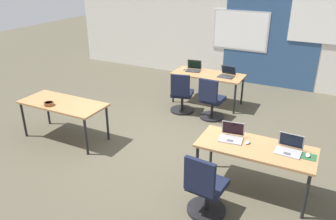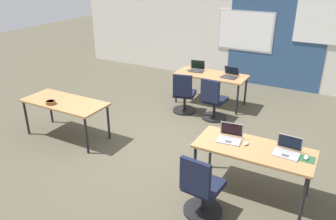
{
  "view_description": "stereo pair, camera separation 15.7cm",
  "coord_description": "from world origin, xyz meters",
  "px_view_note": "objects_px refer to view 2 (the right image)",
  "views": [
    {
      "loc": [
        2.48,
        -4.73,
        3.05
      ],
      "look_at": [
        0.17,
        -0.17,
        0.79
      ],
      "focal_mm": 35.84,
      "sensor_mm": 36.0,
      "label": 1
    },
    {
      "loc": [
        2.62,
        -4.66,
        3.05
      ],
      "look_at": [
        0.17,
        -0.17,
        0.79
      ],
      "focal_mm": 35.84,
      "sensor_mm": 36.0,
      "label": 2
    }
  ],
  "objects_px": {
    "desk_far_center": "(211,77)",
    "mouse_near_right_end": "(306,157)",
    "chair_far_right": "(213,103)",
    "desk_near_left": "(65,104)",
    "chair_far_left": "(184,96)",
    "mouse_far_left": "(187,69)",
    "laptop_near_right_end": "(287,150)",
    "mouse_near_right_inner": "(246,144)",
    "snack_bowl": "(51,102)",
    "laptop_far_right": "(230,75)",
    "laptop_near_right_inner": "(230,136)",
    "laptop_far_left": "(197,69)",
    "desk_near_right": "(254,152)",
    "chair_near_right_inner": "(201,191)"
  },
  "relations": [
    {
      "from": "desk_near_right",
      "to": "desk_near_left",
      "type": "bearing_deg",
      "value": 180.0
    },
    {
      "from": "chair_far_right",
      "to": "mouse_near_right_end",
      "type": "bearing_deg",
      "value": 140.61
    },
    {
      "from": "desk_near_left",
      "to": "laptop_far_left",
      "type": "relative_size",
      "value": 4.34
    },
    {
      "from": "chair_far_left",
      "to": "chair_near_right_inner",
      "type": "relative_size",
      "value": 1.0
    },
    {
      "from": "desk_near_right",
      "to": "desk_far_center",
      "type": "distance_m",
      "value": 3.3
    },
    {
      "from": "desk_near_right",
      "to": "laptop_far_right",
      "type": "relative_size",
      "value": 4.61
    },
    {
      "from": "desk_near_left",
      "to": "snack_bowl",
      "type": "relative_size",
      "value": 9.01
    },
    {
      "from": "laptop_far_right",
      "to": "laptop_near_right_inner",
      "type": "distance_m",
      "value": 2.9
    },
    {
      "from": "chair_far_right",
      "to": "laptop_near_right_inner",
      "type": "height_order",
      "value": "laptop_near_right_inner"
    },
    {
      "from": "laptop_near_right_inner",
      "to": "chair_near_right_inner",
      "type": "bearing_deg",
      "value": -100.27
    },
    {
      "from": "mouse_near_right_end",
      "to": "laptop_near_right_inner",
      "type": "distance_m",
      "value": 1.04
    },
    {
      "from": "desk_far_center",
      "to": "mouse_near_right_end",
      "type": "distance_m",
      "value": 3.67
    },
    {
      "from": "desk_near_right",
      "to": "chair_near_right_inner",
      "type": "height_order",
      "value": "chair_near_right_inner"
    },
    {
      "from": "desk_near_right",
      "to": "laptop_near_right_inner",
      "type": "distance_m",
      "value": 0.39
    },
    {
      "from": "chair_far_left",
      "to": "chair_near_right_inner",
      "type": "distance_m",
      "value": 3.28
    },
    {
      "from": "chair_far_left",
      "to": "mouse_near_right_end",
      "type": "bearing_deg",
      "value": 130.19
    },
    {
      "from": "laptop_far_right",
      "to": "laptop_near_right_end",
      "type": "height_order",
      "value": "laptop_near_right_end"
    },
    {
      "from": "desk_far_center",
      "to": "mouse_near_right_end",
      "type": "xyz_separation_m",
      "value": [
        2.41,
        -2.76,
        0.08
      ]
    },
    {
      "from": "mouse_near_right_inner",
      "to": "snack_bowl",
      "type": "bearing_deg",
      "value": -176.06
    },
    {
      "from": "mouse_far_left",
      "to": "chair_far_right",
      "type": "bearing_deg",
      "value": -39.05
    },
    {
      "from": "desk_near_left",
      "to": "desk_near_right",
      "type": "xyz_separation_m",
      "value": [
        3.5,
        0.0,
        0.0
      ]
    },
    {
      "from": "desk_far_center",
      "to": "chair_far_right",
      "type": "xyz_separation_m",
      "value": [
        0.37,
        -0.78,
        -0.28
      ]
    },
    {
      "from": "laptop_near_right_end",
      "to": "mouse_near_right_inner",
      "type": "bearing_deg",
      "value": -173.31
    },
    {
      "from": "laptop_near_right_end",
      "to": "laptop_near_right_inner",
      "type": "distance_m",
      "value": 0.79
    },
    {
      "from": "laptop_near_right_end",
      "to": "chair_near_right_inner",
      "type": "distance_m",
      "value": 1.27
    },
    {
      "from": "desk_far_center",
      "to": "chair_far_left",
      "type": "xyz_separation_m",
      "value": [
        -0.31,
        -0.75,
        -0.28
      ]
    },
    {
      "from": "desk_far_center",
      "to": "laptop_far_left",
      "type": "xyz_separation_m",
      "value": [
        -0.4,
        0.08,
        0.11
      ]
    },
    {
      "from": "chair_far_right",
      "to": "desk_near_right",
      "type": "bearing_deg",
      "value": 128.96
    },
    {
      "from": "desk_near_right",
      "to": "desk_far_center",
      "type": "xyz_separation_m",
      "value": [
        -1.75,
        2.8,
        0.0
      ]
    },
    {
      "from": "chair_far_left",
      "to": "laptop_near_right_end",
      "type": "xyz_separation_m",
      "value": [
        2.49,
        -1.98,
        0.39
      ]
    },
    {
      "from": "laptop_far_left",
      "to": "chair_far_right",
      "type": "bearing_deg",
      "value": -57.23
    },
    {
      "from": "mouse_far_left",
      "to": "mouse_near_right_inner",
      "type": "relative_size",
      "value": 0.97
    },
    {
      "from": "desk_near_left",
      "to": "laptop_far_left",
      "type": "height_order",
      "value": "laptop_far_left"
    },
    {
      "from": "laptop_far_left",
      "to": "desk_near_left",
      "type": "bearing_deg",
      "value": -124.36
    },
    {
      "from": "desk_near_left",
      "to": "laptop_near_right_end",
      "type": "distance_m",
      "value": 3.92
    },
    {
      "from": "chair_far_right",
      "to": "snack_bowl",
      "type": "xyz_separation_m",
      "value": [
        -2.24,
        -2.23,
        0.38
      ]
    },
    {
      "from": "desk_far_center",
      "to": "mouse_near_right_end",
      "type": "height_order",
      "value": "mouse_near_right_end"
    },
    {
      "from": "desk_far_center",
      "to": "mouse_far_left",
      "type": "height_order",
      "value": "mouse_far_left"
    },
    {
      "from": "desk_far_center",
      "to": "laptop_far_left",
      "type": "height_order",
      "value": "laptop_far_left"
    },
    {
      "from": "desk_near_right",
      "to": "mouse_near_right_end",
      "type": "height_order",
      "value": "mouse_near_right_end"
    },
    {
      "from": "laptop_far_left",
      "to": "mouse_near_right_inner",
      "type": "height_order",
      "value": "laptop_far_left"
    },
    {
      "from": "mouse_near_right_inner",
      "to": "desk_far_center",
      "type": "bearing_deg",
      "value": 120.46
    },
    {
      "from": "snack_bowl",
      "to": "desk_near_left",
      "type": "bearing_deg",
      "value": 59.88
    },
    {
      "from": "desk_near_left",
      "to": "chair_far_left",
      "type": "relative_size",
      "value": 1.74
    },
    {
      "from": "mouse_near_right_inner",
      "to": "chair_far_left",
      "type": "bearing_deg",
      "value": 133.9
    },
    {
      "from": "desk_far_center",
      "to": "mouse_near_right_inner",
      "type": "height_order",
      "value": "mouse_near_right_inner"
    },
    {
      "from": "laptop_far_right",
      "to": "chair_far_left",
      "type": "xyz_separation_m",
      "value": [
        -0.75,
        -0.75,
        -0.39
      ]
    },
    {
      "from": "mouse_near_right_end",
      "to": "chair_far_left",
      "type": "bearing_deg",
      "value": 143.67
    },
    {
      "from": "laptop_far_right",
      "to": "snack_bowl",
      "type": "bearing_deg",
      "value": -124.18
    },
    {
      "from": "desk_far_center",
      "to": "chair_far_right",
      "type": "bearing_deg",
      "value": -64.35
    }
  ]
}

